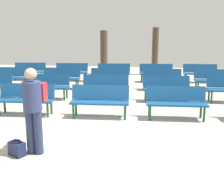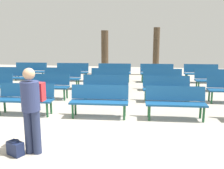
{
  "view_description": "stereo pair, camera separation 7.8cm",
  "coord_description": "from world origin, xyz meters",
  "px_view_note": "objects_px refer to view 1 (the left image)",
  "views": [
    {
      "loc": [
        1.18,
        -4.98,
        2.22
      ],
      "look_at": [
        0.0,
        3.4,
        0.55
      ],
      "focal_mm": 39.73,
      "sensor_mm": 36.0,
      "label": 1
    },
    {
      "loc": [
        1.26,
        -4.97,
        2.22
      ],
      "look_at": [
        0.0,
        3.4,
        0.55
      ],
      "focal_mm": 39.73,
      "sensor_mm": 36.0,
      "label": 2
    }
  ],
  "objects_px": {
    "bench_r1_c2": "(106,86)",
    "handbag": "(17,149)",
    "bench_r3_c2": "(114,71)",
    "visitor_with_backpack": "(34,106)",
    "bench_r0_c2": "(100,99)",
    "bench_r1_c1": "(47,85)",
    "bench_r2_c3": "(162,78)",
    "bench_r3_c0": "(30,70)",
    "bench_r0_c1": "(26,97)",
    "bench_r2_c0": "(12,76)",
    "bench_r1_c3": "(166,87)",
    "tree_0": "(104,53)",
    "tree_1": "(155,51)",
    "bench_r2_c2": "(109,77)",
    "bench_r3_c1": "(71,71)",
    "bench_r2_c4": "(214,78)",
    "bench_r0_c3": "(176,100)",
    "bench_r3_c4": "(200,72)",
    "bench_r3_c3": "(156,72)",
    "bench_r2_c1": "(61,77)"
  },
  "relations": [
    {
      "from": "bench_r2_c4",
      "to": "bench_r2_c3",
      "type": "bearing_deg",
      "value": -179.82
    },
    {
      "from": "bench_r1_c1",
      "to": "bench_r3_c2",
      "type": "distance_m",
      "value": 4.15
    },
    {
      "from": "bench_r0_c3",
      "to": "bench_r2_c0",
      "type": "xyz_separation_m",
      "value": [
        -6.55,
        3.22,
        0.0
      ]
    },
    {
      "from": "tree_0",
      "to": "tree_1",
      "type": "height_order",
      "value": "tree_1"
    },
    {
      "from": "bench_r1_c3",
      "to": "bench_r2_c2",
      "type": "relative_size",
      "value": 1.01
    },
    {
      "from": "bench_r2_c2",
      "to": "bench_r3_c1",
      "type": "height_order",
      "value": "same"
    },
    {
      "from": "bench_r0_c2",
      "to": "tree_0",
      "type": "xyz_separation_m",
      "value": [
        -1.23,
        7.72,
        0.75
      ]
    },
    {
      "from": "bench_r3_c2",
      "to": "visitor_with_backpack",
      "type": "height_order",
      "value": "visitor_with_backpack"
    },
    {
      "from": "bench_r0_c3",
      "to": "bench_r2_c1",
      "type": "distance_m",
      "value": 5.53
    },
    {
      "from": "bench_r1_c3",
      "to": "visitor_with_backpack",
      "type": "distance_m",
      "value": 5.08
    },
    {
      "from": "bench_r0_c3",
      "to": "bench_r2_c3",
      "type": "xyz_separation_m",
      "value": [
        -0.17,
        3.64,
        0.0
      ]
    },
    {
      "from": "bench_r1_c2",
      "to": "tree_1",
      "type": "bearing_deg",
      "value": 68.03
    },
    {
      "from": "bench_r1_c3",
      "to": "bench_r3_c3",
      "type": "distance_m",
      "value": 3.63
    },
    {
      "from": "bench_r1_c2",
      "to": "bench_r3_c4",
      "type": "relative_size",
      "value": 1.01
    },
    {
      "from": "bench_r3_c3",
      "to": "bench_r0_c1",
      "type": "bearing_deg",
      "value": -127.93
    },
    {
      "from": "bench_r0_c2",
      "to": "tree_0",
      "type": "bearing_deg",
      "value": 95.59
    },
    {
      "from": "bench_r0_c2",
      "to": "bench_r1_c1",
      "type": "xyz_separation_m",
      "value": [
        -2.26,
        1.74,
        0.0
      ]
    },
    {
      "from": "bench_r0_c1",
      "to": "tree_1",
      "type": "bearing_deg",
      "value": 61.02
    },
    {
      "from": "bench_r0_c3",
      "to": "handbag",
      "type": "height_order",
      "value": "bench_r0_c3"
    },
    {
      "from": "bench_r0_c3",
      "to": "bench_r0_c2",
      "type": "bearing_deg",
      "value": -179.51
    },
    {
      "from": "bench_r1_c3",
      "to": "bench_r2_c3",
      "type": "height_order",
      "value": "same"
    },
    {
      "from": "bench_r2_c2",
      "to": "bench_r1_c3",
      "type": "bearing_deg",
      "value": -39.19
    },
    {
      "from": "bench_r0_c1",
      "to": "bench_r3_c2",
      "type": "bearing_deg",
      "value": 68.75
    },
    {
      "from": "bench_r2_c4",
      "to": "bench_r3_c4",
      "type": "relative_size",
      "value": 1.01
    },
    {
      "from": "bench_r1_c1",
      "to": "bench_r2_c2",
      "type": "distance_m",
      "value": 2.72
    },
    {
      "from": "bench_r0_c2",
      "to": "bench_r3_c2",
      "type": "height_order",
      "value": "same"
    },
    {
      "from": "bench_r3_c0",
      "to": "bench_r1_c1",
      "type": "bearing_deg",
      "value": -60.33
    },
    {
      "from": "tree_0",
      "to": "visitor_with_backpack",
      "type": "xyz_separation_m",
      "value": [
        0.41,
        -10.02,
        -0.32
      ]
    },
    {
      "from": "bench_r0_c1",
      "to": "bench_r2_c0",
      "type": "xyz_separation_m",
      "value": [
        -2.36,
        3.44,
        0.0
      ]
    },
    {
      "from": "bench_r1_c3",
      "to": "bench_r2_c0",
      "type": "height_order",
      "value": "same"
    },
    {
      "from": "bench_r2_c3",
      "to": "bench_r3_c0",
      "type": "xyz_separation_m",
      "value": [
        -6.5,
        1.42,
        0.0
      ]
    },
    {
      "from": "bench_r0_c2",
      "to": "tree_1",
      "type": "relative_size",
      "value": 0.61
    },
    {
      "from": "tree_0",
      "to": "visitor_with_backpack",
      "type": "bearing_deg",
      "value": -87.66
    },
    {
      "from": "bench_r2_c4",
      "to": "tree_0",
      "type": "relative_size",
      "value": 0.65
    },
    {
      "from": "bench_r2_c3",
      "to": "tree_1",
      "type": "relative_size",
      "value": 0.61
    },
    {
      "from": "bench_r0_c3",
      "to": "bench_r2_c2",
      "type": "bearing_deg",
      "value": 120.71
    },
    {
      "from": "bench_r1_c3",
      "to": "bench_r3_c3",
      "type": "height_order",
      "value": "same"
    },
    {
      "from": "bench_r0_c2",
      "to": "bench_r2_c2",
      "type": "bearing_deg",
      "value": 91.05
    },
    {
      "from": "bench_r1_c2",
      "to": "handbag",
      "type": "xyz_separation_m",
      "value": [
        -0.98,
        -4.29,
        -0.37
      ]
    },
    {
      "from": "bench_r2_c1",
      "to": "bench_r3_c0",
      "type": "relative_size",
      "value": 0.99
    },
    {
      "from": "bench_r2_c3",
      "to": "bench_r3_c2",
      "type": "height_order",
      "value": "same"
    },
    {
      "from": "bench_r3_c1",
      "to": "visitor_with_backpack",
      "type": "relative_size",
      "value": 0.99
    },
    {
      "from": "bench_r1_c3",
      "to": "tree_0",
      "type": "height_order",
      "value": "tree_0"
    },
    {
      "from": "bench_r3_c2",
      "to": "tree_0",
      "type": "distance_m",
      "value": 2.58
    },
    {
      "from": "visitor_with_backpack",
      "to": "bench_r3_c4",
      "type": "bearing_deg",
      "value": -117.25
    },
    {
      "from": "visitor_with_backpack",
      "to": "handbag",
      "type": "distance_m",
      "value": 0.87
    },
    {
      "from": "bench_r2_c2",
      "to": "bench_r0_c2",
      "type": "bearing_deg",
      "value": -87.79
    },
    {
      "from": "bench_r0_c2",
      "to": "bench_r0_c1",
      "type": "bearing_deg",
      "value": 178.66
    },
    {
      "from": "bench_r3_c4",
      "to": "bench_r2_c1",
      "type": "bearing_deg",
      "value": -162.02
    },
    {
      "from": "bench_r0_c2",
      "to": "bench_r3_c1",
      "type": "relative_size",
      "value": 1.0
    }
  ]
}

